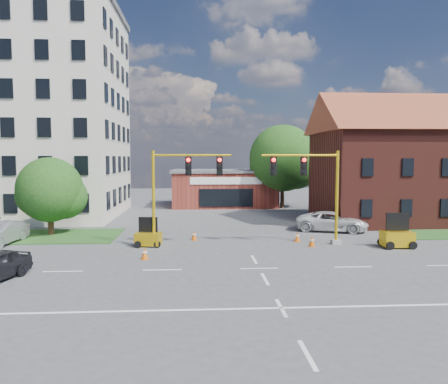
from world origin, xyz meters
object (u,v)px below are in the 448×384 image
at_px(trailer_west, 148,237).
at_px(trailer_east, 397,237).
at_px(signal_mast_west, 179,186).
at_px(pickup_white, 332,221).
at_px(signal_mast_east, 312,186).

bearing_deg(trailer_west, trailer_east, 4.56).
distance_m(signal_mast_west, pickup_white, 13.15).
bearing_deg(trailer_east, trailer_west, 176.86).
bearing_deg(trailer_west, signal_mast_west, 6.00).
height_order(signal_mast_east, trailer_east, signal_mast_east).
relative_size(signal_mast_east, pickup_white, 1.13).
bearing_deg(signal_mast_west, trailer_east, -5.25).
relative_size(trailer_west, pickup_white, 0.33).
height_order(signal_mast_west, signal_mast_east, same).
bearing_deg(signal_mast_west, trailer_west, 176.40).
bearing_deg(signal_mast_east, trailer_west, 179.32).
bearing_deg(trailer_west, pickup_white, 29.68).
xyz_separation_m(signal_mast_west, trailer_west, (-2.03, 0.13, -3.35)).
xyz_separation_m(trailer_west, pickup_white, (13.71, 5.01, 0.19)).
bearing_deg(signal_mast_west, signal_mast_east, 0.00).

